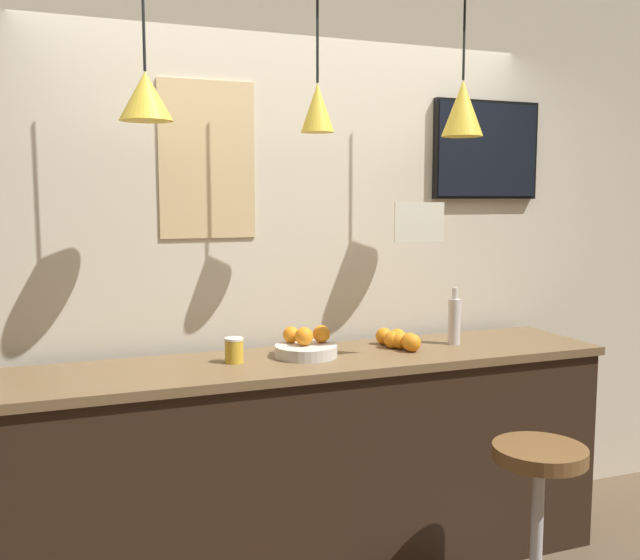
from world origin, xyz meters
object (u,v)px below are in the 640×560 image
Objects in this scene: juice_bottle at (454,320)px; mounted_tv at (486,150)px; bar_stool at (538,505)px; spread_jar at (234,350)px; fruit_bowl at (306,347)px.

mounted_tv is at bearing 40.39° from juice_bottle.
spread_jar is at bearing 147.14° from bar_stool.
bar_stool is 1.15× the size of mounted_tv.
juice_bottle is (0.77, -0.01, 0.07)m from fruit_bowl.
spread_jar is at bearing -178.62° from fruit_bowl.
juice_bottle reaches higher than fruit_bowl.
spread_jar is 1.77m from mounted_tv.
fruit_bowl reaches higher than bar_stool.
juice_bottle is at bearing -0.00° from spread_jar.
fruit_bowl reaches higher than spread_jar.
fruit_bowl is 0.34m from spread_jar.
fruit_bowl is 1.51m from mounted_tv.
fruit_bowl is at bearing 1.38° from spread_jar.
fruit_bowl is 0.77m from juice_bottle.
juice_bottle is at bearing -139.61° from mounted_tv.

